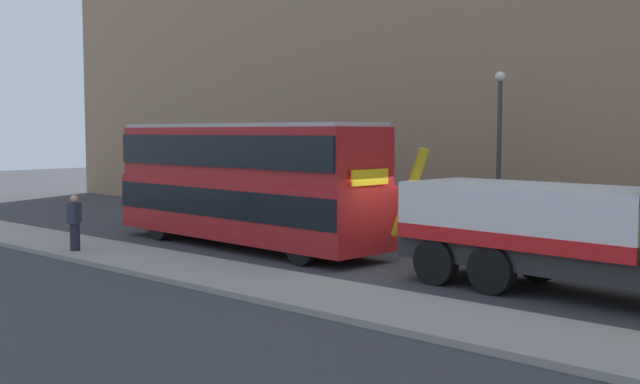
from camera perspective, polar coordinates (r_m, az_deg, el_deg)
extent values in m
plane|color=#38383D|center=(21.26, 6.07, -5.76)|extent=(120.00, 120.00, 0.00)
cube|color=gray|center=(18.09, -1.90, -7.32)|extent=(60.00, 2.80, 0.15)
cube|color=#9E7A5B|center=(28.67, 16.79, 12.79)|extent=(60.00, 1.20, 16.00)
cube|color=#2D2D2D|center=(18.36, 19.11, -4.93)|extent=(9.09, 2.62, 0.55)
cube|color=silver|center=(18.83, 15.63, -1.62)|extent=(6.21, 2.88, 1.40)
cube|color=red|center=(18.89, 15.60, -3.19)|extent=(6.22, 2.93, 0.36)
cylinder|color=#B79914|center=(20.86, 6.74, -0.06)|extent=(1.25, 0.34, 2.52)
cylinder|color=black|center=(20.15, 16.12, -4.82)|extent=(1.17, 0.39, 1.16)
cylinder|color=black|center=(18.26, 12.73, -5.71)|extent=(1.17, 0.39, 1.16)
cylinder|color=black|center=(20.95, 12.28, -4.39)|extent=(1.17, 0.39, 1.16)
cylinder|color=black|center=(19.15, 8.66, -5.18)|extent=(1.17, 0.39, 1.16)
cube|color=#AD1E1E|center=(25.13, -5.75, -1.20)|extent=(11.10, 3.00, 1.90)
cube|color=#AD1E1E|center=(25.01, -5.79, 2.90)|extent=(10.88, 2.89, 1.70)
cube|color=black|center=(25.10, -5.76, -0.63)|extent=(11.00, 3.05, 0.90)
cube|color=black|center=(25.01, -5.79, 3.13)|extent=(10.78, 3.04, 1.00)
cube|color=#B2B2B2|center=(25.00, -5.80, 4.99)|extent=(10.65, 2.78, 0.12)
cube|color=yellow|center=(21.05, 3.76, 1.11)|extent=(0.13, 1.50, 0.44)
cylinder|color=black|center=(23.13, 2.49, -3.60)|extent=(1.05, 0.35, 1.04)
cylinder|color=black|center=(21.61, -1.40, -4.17)|extent=(1.05, 0.35, 1.04)
cylinder|color=black|center=(28.46, -8.26, -2.11)|extent=(1.05, 0.35, 1.04)
cylinder|color=black|center=(27.23, -11.91, -2.46)|extent=(1.05, 0.35, 1.04)
cylinder|color=#232333|center=(24.55, -17.88, -3.21)|extent=(0.41, 0.41, 0.85)
cube|color=#2D3347|center=(24.47, -17.92, -1.50)|extent=(0.42, 0.48, 0.62)
sphere|color=tan|center=(24.43, -17.95, -0.50)|extent=(0.24, 0.24, 0.24)
cylinder|color=#38383D|center=(26.73, 13.25, 2.19)|extent=(0.16, 0.16, 5.50)
sphere|color=#EAE5C6|center=(26.77, 13.36, 8.40)|extent=(0.36, 0.36, 0.36)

